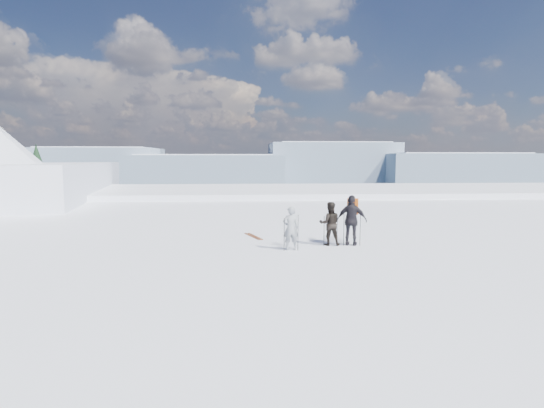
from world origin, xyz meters
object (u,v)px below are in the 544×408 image
at_px(skier_dark, 330,224).
at_px(skis_loose, 254,236).
at_px(skier_grey, 291,228).
at_px(skier_pack, 352,220).

xyz_separation_m(skier_dark, skis_loose, (-2.91, 2.05, -0.83)).
distance_m(skier_grey, skier_pack, 2.56).
height_order(skier_pack, skis_loose, skier_pack).
xyz_separation_m(skier_grey, skier_pack, (2.46, 0.69, 0.17)).
bearing_deg(skier_pack, skier_dark, 14.15).
bearing_deg(skier_grey, skier_dark, -161.71).
distance_m(skier_dark, skier_pack, 0.86).
relative_size(skier_dark, skier_pack, 0.87).
bearing_deg(skis_loose, skier_pack, -29.72).
distance_m(skier_grey, skier_dark, 1.80).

